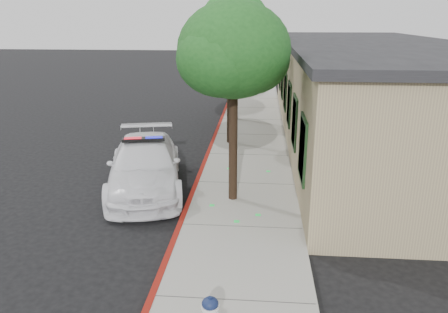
% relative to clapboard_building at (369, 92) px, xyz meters
% --- Properties ---
extents(ground, '(120.00, 120.00, 0.00)m').
position_rel_clapboard_building_xyz_m(ground, '(-6.69, -9.00, -2.13)').
color(ground, black).
rests_on(ground, ground).
extents(sidewalk, '(3.20, 60.00, 0.15)m').
position_rel_clapboard_building_xyz_m(sidewalk, '(-5.09, -6.00, -2.05)').
color(sidewalk, gray).
rests_on(sidewalk, ground).
extents(red_curb, '(0.14, 60.00, 0.16)m').
position_rel_clapboard_building_xyz_m(red_curb, '(-6.63, -6.00, -2.05)').
color(red_curb, maroon).
rests_on(red_curb, ground).
extents(clapboard_building, '(7.30, 20.89, 4.24)m').
position_rel_clapboard_building_xyz_m(clapboard_building, '(0.00, 0.00, 0.00)').
color(clapboard_building, tan).
rests_on(clapboard_building, ground).
extents(police_car, '(3.30, 5.72, 1.68)m').
position_rel_clapboard_building_xyz_m(police_car, '(-8.21, -6.33, -1.34)').
color(police_car, white).
rests_on(police_car, ground).
extents(street_tree_near, '(3.02, 3.07, 5.52)m').
position_rel_clapboard_building_xyz_m(street_tree_near, '(-5.38, -7.24, 2.14)').
color(street_tree_near, black).
rests_on(street_tree_near, sidewalk).
extents(street_tree_mid, '(2.97, 2.94, 5.53)m').
position_rel_clapboard_building_xyz_m(street_tree_mid, '(-5.89, -1.31, 2.19)').
color(street_tree_mid, black).
rests_on(street_tree_mid, sidewalk).
extents(street_tree_far, '(3.34, 3.46, 6.27)m').
position_rel_clapboard_building_xyz_m(street_tree_far, '(-5.94, 2.99, 2.74)').
color(street_tree_far, black).
rests_on(street_tree_far, sidewalk).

